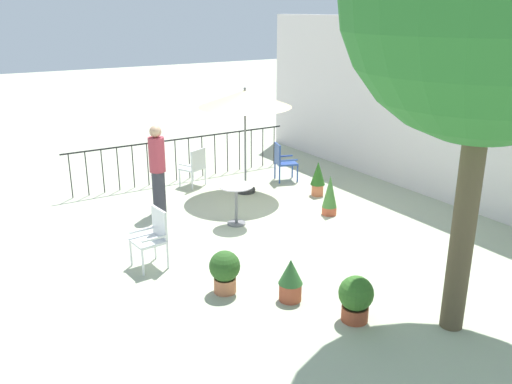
{
  "coord_description": "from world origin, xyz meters",
  "views": [
    {
      "loc": [
        8.09,
        -5.09,
        3.93
      ],
      "look_at": [
        0.0,
        -0.09,
        0.7
      ],
      "focal_mm": 37.96,
      "sensor_mm": 36.0,
      "label": 1
    }
  ],
  "objects_px": {
    "cafe_table_0": "(236,198)",
    "potted_plant_4": "(330,195)",
    "patio_umbrella_0": "(245,100)",
    "potted_plant_3": "(225,270)",
    "patio_chair_0": "(283,160)",
    "potted_plant_2": "(356,298)",
    "patio_chair_1": "(195,165)",
    "patio_chair_2": "(153,235)",
    "standing_person": "(158,168)",
    "potted_plant_0": "(291,279)",
    "potted_plant_1": "(318,177)"
  },
  "relations": [
    {
      "from": "cafe_table_0",
      "to": "potted_plant_4",
      "type": "height_order",
      "value": "potted_plant_4"
    },
    {
      "from": "patio_umbrella_0",
      "to": "potted_plant_3",
      "type": "xyz_separation_m",
      "value": [
        3.76,
        -2.57,
        -1.73
      ]
    },
    {
      "from": "patio_chair_0",
      "to": "potted_plant_2",
      "type": "height_order",
      "value": "patio_chair_0"
    },
    {
      "from": "patio_chair_1",
      "to": "patio_chair_2",
      "type": "relative_size",
      "value": 0.94
    },
    {
      "from": "potted_plant_2",
      "to": "potted_plant_4",
      "type": "relative_size",
      "value": 0.78
    },
    {
      "from": "cafe_table_0",
      "to": "standing_person",
      "type": "xyz_separation_m",
      "value": [
        -1.36,
        -1.01,
        0.4
      ]
    },
    {
      "from": "patio_umbrella_0",
      "to": "potted_plant_4",
      "type": "xyz_separation_m",
      "value": [
        2.1,
        0.71,
        -1.68
      ]
    },
    {
      "from": "patio_chair_1",
      "to": "potted_plant_2",
      "type": "bearing_deg",
      "value": -6.27
    },
    {
      "from": "patio_chair_0",
      "to": "patio_chair_1",
      "type": "distance_m",
      "value": 2.1
    },
    {
      "from": "potted_plant_0",
      "to": "patio_umbrella_0",
      "type": "bearing_deg",
      "value": 156.91
    },
    {
      "from": "patio_umbrella_0",
      "to": "patio_chair_1",
      "type": "bearing_deg",
      "value": -141.49
    },
    {
      "from": "potted_plant_2",
      "to": "potted_plant_4",
      "type": "distance_m",
      "value": 3.91
    },
    {
      "from": "potted_plant_2",
      "to": "potted_plant_4",
      "type": "bearing_deg",
      "value": 146.0
    },
    {
      "from": "cafe_table_0",
      "to": "patio_chair_2",
      "type": "distance_m",
      "value": 2.17
    },
    {
      "from": "patio_chair_0",
      "to": "patio_chair_2",
      "type": "bearing_deg",
      "value": -58.2
    },
    {
      "from": "patio_chair_1",
      "to": "potted_plant_2",
      "type": "height_order",
      "value": "patio_chair_1"
    },
    {
      "from": "cafe_table_0",
      "to": "patio_chair_0",
      "type": "relative_size",
      "value": 0.85
    },
    {
      "from": "patio_chair_1",
      "to": "potted_plant_2",
      "type": "distance_m",
      "value": 6.36
    },
    {
      "from": "patio_chair_0",
      "to": "potted_plant_2",
      "type": "relative_size",
      "value": 1.44
    },
    {
      "from": "potted_plant_1",
      "to": "potted_plant_0",
      "type": "bearing_deg",
      "value": -42.57
    },
    {
      "from": "patio_umbrella_0",
      "to": "patio_chair_1",
      "type": "height_order",
      "value": "patio_umbrella_0"
    },
    {
      "from": "patio_umbrella_0",
      "to": "potted_plant_4",
      "type": "relative_size",
      "value": 2.89
    },
    {
      "from": "potted_plant_2",
      "to": "cafe_table_0",
      "type": "bearing_deg",
      "value": 174.79
    },
    {
      "from": "potted_plant_3",
      "to": "potted_plant_4",
      "type": "distance_m",
      "value": 3.68
    },
    {
      "from": "patio_umbrella_0",
      "to": "cafe_table_0",
      "type": "xyz_separation_m",
      "value": [
        1.57,
        -1.13,
        -1.55
      ]
    },
    {
      "from": "patio_chair_1",
      "to": "potted_plant_0",
      "type": "relative_size",
      "value": 1.42
    },
    {
      "from": "potted_plant_0",
      "to": "potted_plant_2",
      "type": "bearing_deg",
      "value": 25.57
    },
    {
      "from": "cafe_table_0",
      "to": "patio_chair_2",
      "type": "relative_size",
      "value": 0.82
    },
    {
      "from": "patio_chair_2",
      "to": "potted_plant_3",
      "type": "relative_size",
      "value": 1.48
    },
    {
      "from": "patio_chair_0",
      "to": "potted_plant_1",
      "type": "height_order",
      "value": "patio_chair_0"
    },
    {
      "from": "patio_chair_0",
      "to": "potted_plant_2",
      "type": "distance_m",
      "value": 6.21
    },
    {
      "from": "cafe_table_0",
      "to": "potted_plant_1",
      "type": "height_order",
      "value": "cafe_table_0"
    },
    {
      "from": "potted_plant_4",
      "to": "standing_person",
      "type": "distance_m",
      "value": 3.46
    },
    {
      "from": "patio_chair_0",
      "to": "potted_plant_1",
      "type": "xyz_separation_m",
      "value": [
        1.3,
        0.05,
        -0.1
      ]
    },
    {
      "from": "patio_chair_2",
      "to": "potted_plant_4",
      "type": "distance_m",
      "value": 3.85
    },
    {
      "from": "patio_chair_1",
      "to": "potted_plant_4",
      "type": "xyz_separation_m",
      "value": [
        3.08,
        1.49,
        -0.11
      ]
    },
    {
      "from": "patio_chair_0",
      "to": "cafe_table_0",
      "type": "bearing_deg",
      "value": -51.71
    },
    {
      "from": "patio_umbrella_0",
      "to": "potted_plant_1",
      "type": "bearing_deg",
      "value": 50.11
    },
    {
      "from": "patio_chair_0",
      "to": "patio_chair_1",
      "type": "xyz_separation_m",
      "value": [
        -0.71,
        -1.97,
        -0.0
      ]
    },
    {
      "from": "potted_plant_4",
      "to": "standing_person",
      "type": "relative_size",
      "value": 0.45
    },
    {
      "from": "potted_plant_1",
      "to": "standing_person",
      "type": "bearing_deg",
      "value": -103.72
    },
    {
      "from": "patio_chair_2",
      "to": "potted_plant_0",
      "type": "height_order",
      "value": "patio_chair_2"
    },
    {
      "from": "cafe_table_0",
      "to": "potted_plant_3",
      "type": "distance_m",
      "value": 2.63
    },
    {
      "from": "patio_chair_2",
      "to": "potted_plant_2",
      "type": "xyz_separation_m",
      "value": [
        2.93,
        1.65,
        -0.2
      ]
    },
    {
      "from": "patio_umbrella_0",
      "to": "patio_chair_0",
      "type": "bearing_deg",
      "value": 102.56
    },
    {
      "from": "cafe_table_0",
      "to": "potted_plant_1",
      "type": "bearing_deg",
      "value": 102.63
    },
    {
      "from": "patio_chair_1",
      "to": "standing_person",
      "type": "relative_size",
      "value": 0.5
    },
    {
      "from": "patio_chair_2",
      "to": "potted_plant_1",
      "type": "distance_m",
      "value": 4.58
    },
    {
      "from": "potted_plant_2",
      "to": "standing_person",
      "type": "relative_size",
      "value": 0.35
    },
    {
      "from": "potted_plant_1",
      "to": "patio_umbrella_0",
      "type": "bearing_deg",
      "value": -129.89
    }
  ]
}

